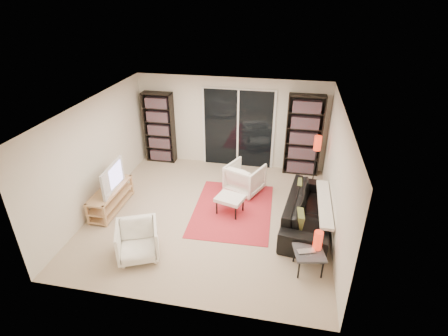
{
  "coord_description": "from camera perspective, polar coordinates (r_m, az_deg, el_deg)",
  "views": [
    {
      "loc": [
        1.52,
        -6.1,
        4.41
      ],
      "look_at": [
        0.25,
        0.3,
        1.0
      ],
      "focal_mm": 28.0,
      "sensor_mm": 36.0,
      "label": 1
    }
  ],
  "objects": [
    {
      "name": "table_lamp",
      "position": [
        6.27,
        15.09,
        -11.31
      ],
      "size": [
        0.15,
        0.15,
        0.34
      ],
      "primitive_type": "cylinder",
      "color": "red",
      "rests_on": "side_table"
    },
    {
      "name": "rug",
      "position": [
        7.8,
        1.43,
        -6.8
      ],
      "size": [
        1.76,
        2.34,
        0.01
      ],
      "primitive_type": "cube",
      "rotation": [
        0.0,
        0.0,
        0.03
      ],
      "color": "red",
      "rests_on": "floor"
    },
    {
      "name": "tv",
      "position": [
        7.83,
        -18.39,
        -1.43
      ],
      "size": [
        0.2,
        1.03,
        0.59
      ],
      "primitive_type": "imported",
      "rotation": [
        0.0,
        0.0,
        1.64
      ],
      "color": "black",
      "rests_on": "tv_stand"
    },
    {
      "name": "tv_stand",
      "position": [
        8.1,
        -17.96,
        -4.7
      ],
      "size": [
        0.44,
        1.37,
        0.5
      ],
      "color": "#E7BD87",
      "rests_on": "floor"
    },
    {
      "name": "armchair_front",
      "position": [
        6.6,
        -13.9,
        -11.48
      ],
      "size": [
        0.95,
        0.96,
        0.67
      ],
      "primitive_type": "imported",
      "rotation": [
        0.0,
        0.0,
        0.41
      ],
      "color": "white",
      "rests_on": "floor"
    },
    {
      "name": "sliding_door",
      "position": [
        9.29,
        2.31,
        6.38
      ],
      "size": [
        1.92,
        0.08,
        2.16
      ],
      "color": "white",
      "rests_on": "ground"
    },
    {
      "name": "wall_left",
      "position": [
        7.98,
        -20.22,
        2.07
      ],
      "size": [
        0.02,
        5.0,
        2.4
      ],
      "primitive_type": "cube",
      "color": "silver",
      "rests_on": "ground"
    },
    {
      "name": "ottoman",
      "position": [
        7.53,
        0.99,
        -5.09
      ],
      "size": [
        0.68,
        0.6,
        0.4
      ],
      "color": "white",
      "rests_on": "floor"
    },
    {
      "name": "floor",
      "position": [
        7.68,
        -2.28,
        -7.48
      ],
      "size": [
        5.0,
        5.0,
        0.0
      ],
      "primitive_type": "plane",
      "color": "tan",
      "rests_on": "ground"
    },
    {
      "name": "wall_right",
      "position": [
        6.96,
        17.98,
        -1.33
      ],
      "size": [
        0.02,
        5.0,
        2.4
      ],
      "primitive_type": "cube",
      "color": "silver",
      "rests_on": "ground"
    },
    {
      "name": "floor_lamp",
      "position": [
        8.59,
        14.93,
        3.07
      ],
      "size": [
        0.2,
        0.2,
        1.3
      ],
      "color": "black",
      "rests_on": "floor"
    },
    {
      "name": "armchair_back",
      "position": [
        8.31,
        3.42,
        -1.63
      ],
      "size": [
        1.01,
        1.02,
        0.71
      ],
      "primitive_type": "imported",
      "rotation": [
        0.0,
        0.0,
        2.74
      ],
      "color": "white",
      "rests_on": "floor"
    },
    {
      "name": "side_table",
      "position": [
        6.3,
        13.71,
        -13.42
      ],
      "size": [
        0.59,
        0.59,
        0.4
      ],
      "color": "#414045",
      "rests_on": "floor"
    },
    {
      "name": "bookshelf_right",
      "position": [
        9.09,
        12.86,
        5.18
      ],
      "size": [
        0.9,
        0.3,
        2.1
      ],
      "color": "black",
      "rests_on": "ground"
    },
    {
      "name": "laptop",
      "position": [
        6.22,
        13.42,
        -13.33
      ],
      "size": [
        0.35,
        0.28,
        0.02
      ],
      "primitive_type": "imported",
      "rotation": [
        0.0,
        0.0,
        0.33
      ],
      "color": "silver",
      "rests_on": "side_table"
    },
    {
      "name": "wall_back",
      "position": [
        9.3,
        1.13,
        7.41
      ],
      "size": [
        5.0,
        0.02,
        2.4
      ],
      "primitive_type": "cube",
      "color": "silver",
      "rests_on": "ground"
    },
    {
      "name": "ceiling",
      "position": [
        6.6,
        -2.68,
        9.83
      ],
      "size": [
        5.0,
        5.0,
        0.02
      ],
      "primitive_type": "cube",
      "color": "white",
      "rests_on": "wall_back"
    },
    {
      "name": "wall_front",
      "position": [
        5.06,
        -9.19,
        -12.25
      ],
      "size": [
        5.0,
        0.02,
        2.4
      ],
      "primitive_type": "cube",
      "color": "silver",
      "rests_on": "ground"
    },
    {
      "name": "sofa",
      "position": [
        7.39,
        13.77,
        -6.81
      ],
      "size": [
        1.19,
        2.38,
        0.67
      ],
      "primitive_type": "imported",
      "rotation": [
        0.0,
        0.0,
        1.44
      ],
      "color": "black",
      "rests_on": "floor"
    },
    {
      "name": "bookshelf_left",
      "position": [
        9.74,
        -10.49,
        6.48
      ],
      "size": [
        0.8,
        0.3,
        1.95
      ],
      "color": "black",
      "rests_on": "ground"
    }
  ]
}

